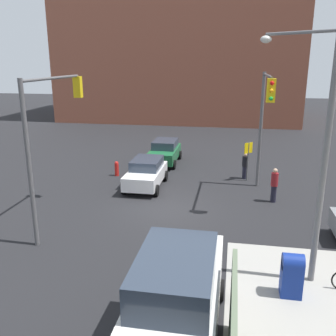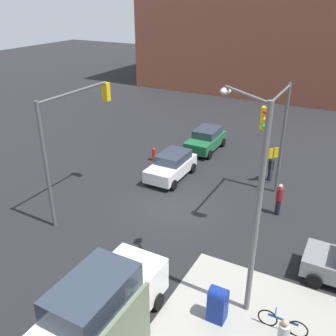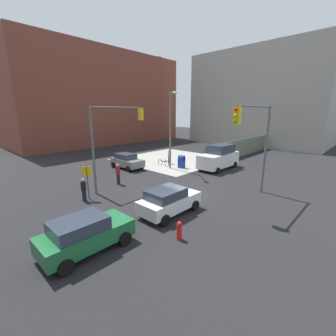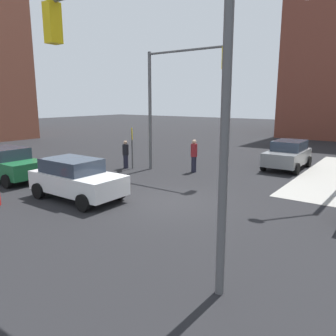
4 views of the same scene
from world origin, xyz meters
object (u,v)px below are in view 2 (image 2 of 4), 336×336
(pedestrian_crossing, at_px, (279,199))
(van_white_delivery, at_px, (101,307))
(mailbox_blue, at_px, (218,303))
(pedestrian_walking_north, at_px, (271,168))
(street_lamp_corner, at_px, (252,195))
(coupe_white, at_px, (172,165))
(hatchback_green, at_px, (206,139))
(traffic_signal_se_corner, at_px, (72,128))
(fire_hydrant, at_px, (154,154))
(bicycle_leaning_on_fence, at_px, (282,323))
(traffic_signal_nw_corner, at_px, (277,127))

(pedestrian_crossing, bearing_deg, van_white_delivery, -103.66)
(mailbox_blue, relative_size, pedestrian_walking_north, 0.88)
(street_lamp_corner, height_order, coupe_white, street_lamp_corner)
(hatchback_green, bearing_deg, street_lamp_corner, 28.26)
(traffic_signal_se_corner, bearing_deg, van_white_delivery, 45.31)
(street_lamp_corner, relative_size, fire_hydrant, 8.51)
(mailbox_blue, height_order, hatchback_green, hatchback_green)
(fire_hydrant, relative_size, van_white_delivery, 0.17)
(mailbox_blue, bearing_deg, pedestrian_walking_north, -174.29)
(fire_hydrant, bearing_deg, coupe_white, 52.95)
(traffic_signal_se_corner, xyz_separation_m, street_lamp_corner, (2.50, 10.01, 0.08))
(hatchback_green, xyz_separation_m, pedestrian_walking_north, (2.74, 5.56, -0.00))
(street_lamp_corner, bearing_deg, bicycle_leaning_on_fence, 69.69)
(traffic_signal_se_corner, relative_size, pedestrian_walking_north, 3.99)
(mailbox_blue, bearing_deg, fire_hydrant, -140.60)
(coupe_white, relative_size, bicycle_leaning_on_fence, 2.30)
(van_white_delivery, height_order, bicycle_leaning_on_fence, van_white_delivery)
(mailbox_blue, bearing_deg, hatchback_green, -155.37)
(fire_hydrant, distance_m, hatchback_green, 4.32)
(traffic_signal_se_corner, distance_m, pedestrian_crossing, 11.30)
(fire_hydrant, bearing_deg, traffic_signal_nw_corner, 74.74)
(traffic_signal_se_corner, distance_m, pedestrian_walking_north, 12.32)
(traffic_signal_se_corner, relative_size, fire_hydrant, 6.91)
(street_lamp_corner, height_order, pedestrian_walking_north, street_lamp_corner)
(fire_hydrant, bearing_deg, pedestrian_walking_north, 95.71)
(fire_hydrant, bearing_deg, mailbox_blue, 39.40)
(hatchback_green, height_order, bicycle_leaning_on_fence, hatchback_green)
(fire_hydrant, height_order, hatchback_green, hatchback_green)
(coupe_white, bearing_deg, bicycle_leaning_on_fence, 45.71)
(fire_hydrant, relative_size, bicycle_leaning_on_fence, 0.54)
(hatchback_green, distance_m, bicycle_leaning_on_fence, 16.75)
(traffic_signal_nw_corner, relative_size, coupe_white, 1.62)
(coupe_white, relative_size, van_white_delivery, 0.74)
(street_lamp_corner, height_order, pedestrian_crossing, street_lamp_corner)
(traffic_signal_nw_corner, bearing_deg, coupe_white, -95.42)
(mailbox_blue, bearing_deg, traffic_signal_se_corner, -111.39)
(fire_hydrant, height_order, bicycle_leaning_on_fence, bicycle_leaning_on_fence)
(pedestrian_crossing, bearing_deg, hatchback_green, 140.73)
(pedestrian_crossing, bearing_deg, street_lamp_corner, -83.52)
(traffic_signal_nw_corner, height_order, van_white_delivery, traffic_signal_nw_corner)
(traffic_signal_se_corner, height_order, street_lamp_corner, street_lamp_corner)
(traffic_signal_se_corner, xyz_separation_m, pedestrian_crossing, (-4.48, 9.70, -3.67))
(hatchback_green, relative_size, bicycle_leaning_on_fence, 2.29)
(mailbox_blue, xyz_separation_m, pedestrian_walking_north, (-12.00, -1.20, 0.08))
(traffic_signal_nw_corner, bearing_deg, pedestrian_crossing, 48.15)
(pedestrian_walking_north, bearing_deg, fire_hydrant, -148.70)
(hatchback_green, xyz_separation_m, coupe_white, (5.31, -0.10, 0.00))
(street_lamp_corner, xyz_separation_m, coupe_white, (-8.21, -7.36, -3.86))
(coupe_white, bearing_deg, traffic_signal_nw_corner, 84.58)
(pedestrian_walking_north, bearing_deg, traffic_signal_nw_corner, -51.97)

